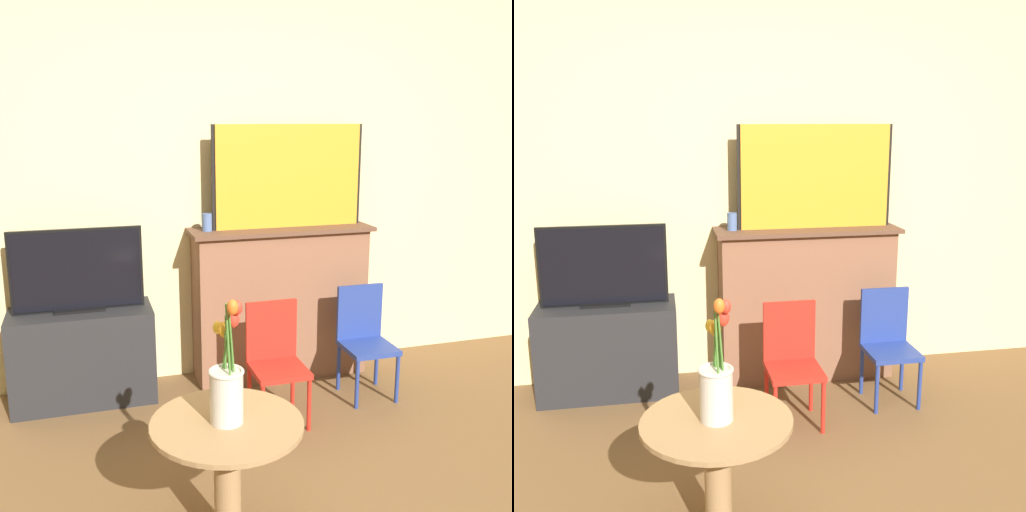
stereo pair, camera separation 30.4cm
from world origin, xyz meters
The scene contains 10 objects.
wall_back centered at (0.00, 2.13, 1.35)m, with size 8.00×0.06×2.70m.
fireplace_mantel centered at (0.24, 1.94, 0.51)m, with size 1.16×0.35×0.99m.
painting centered at (0.29, 1.95, 1.31)m, with size 0.98×0.03×0.64m.
mantel_candle centered at (-0.23, 1.95, 1.04)m, with size 0.06×0.06×0.11m.
tv_stand centered at (-1.01, 1.90, 0.28)m, with size 0.82×0.36×0.56m.
tv_monitor centered at (-1.01, 1.90, 0.80)m, with size 0.74×0.12×0.48m.
chair_red centered at (0.02, 1.36, 0.37)m, with size 0.30×0.30×0.67m.
chair_blue centered at (0.64, 1.52, 0.37)m, with size 0.30×0.30×0.67m.
side_table centered at (-0.49, 0.42, 0.35)m, with size 0.59×0.59×0.54m.
vase_tulips centered at (-0.48, 0.42, 0.70)m, with size 0.14×0.19×0.50m.
Camera 2 is at (-0.67, -1.66, 1.66)m, focal length 42.00 mm.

